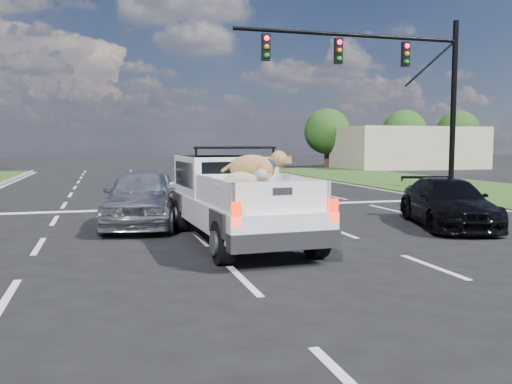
% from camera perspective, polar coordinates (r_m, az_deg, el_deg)
% --- Properties ---
extents(ground, '(160.00, 160.00, 0.00)m').
position_cam_1_polar(ground, '(9.40, 9.17, -8.45)').
color(ground, black).
rests_on(ground, ground).
extents(road_markings, '(17.75, 60.00, 0.01)m').
position_cam_1_polar(road_markings, '(15.49, -1.13, -2.99)').
color(road_markings, silver).
rests_on(road_markings, ground).
extents(traffic_signal, '(9.11, 0.31, 7.00)m').
position_cam_1_polar(traffic_signal, '(21.94, 14.95, 11.59)').
color(traffic_signal, black).
rests_on(traffic_signal, ground).
extents(building_right, '(12.00, 7.00, 3.60)m').
position_cam_1_polar(building_right, '(49.57, 15.72, 4.50)').
color(building_right, '#C4B996').
rests_on(building_right, ground).
extents(tree_far_d, '(4.20, 4.20, 5.40)m').
position_cam_1_polar(tree_far_d, '(50.38, 7.49, 6.35)').
color(tree_far_d, '#332114').
rests_on(tree_far_d, ground).
extents(tree_far_e, '(4.20, 4.20, 5.40)m').
position_cam_1_polar(tree_far_e, '(54.04, 15.35, 6.12)').
color(tree_far_e, '#332114').
rests_on(tree_far_e, ground).
extents(tree_far_f, '(4.20, 4.20, 5.40)m').
position_cam_1_polar(tree_far_f, '(57.36, 20.51, 5.92)').
color(tree_far_f, '#332114').
rests_on(tree_far_f, ground).
extents(pickup_truck, '(2.38, 5.78, 2.13)m').
position_cam_1_polar(pickup_truck, '(12.20, -2.15, -0.52)').
color(pickup_truck, black).
rests_on(pickup_truck, ground).
extents(silver_sedan, '(2.64, 4.81, 1.55)m').
position_cam_1_polar(silver_sedan, '(14.71, -11.85, -0.52)').
color(silver_sedan, '#AEB0B5').
rests_on(silver_sedan, ground).
extents(black_coupe, '(2.97, 4.66, 1.26)m').
position_cam_1_polar(black_coupe, '(15.22, 19.53, -1.07)').
color(black_coupe, black).
rests_on(black_coupe, ground).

